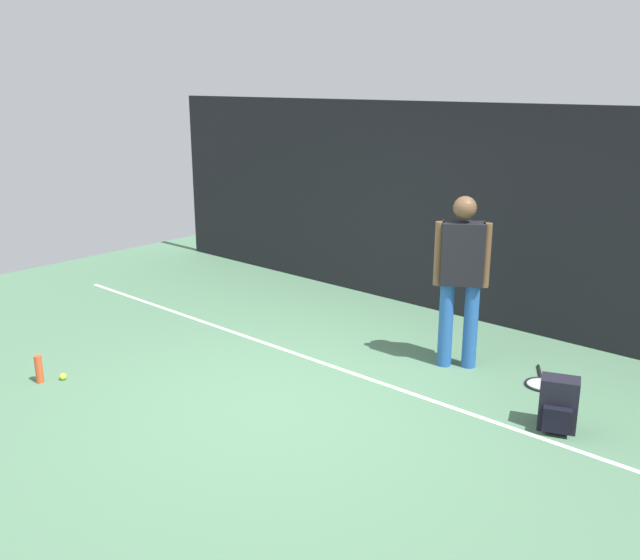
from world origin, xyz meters
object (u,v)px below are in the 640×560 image
at_px(tennis_racket, 542,383).
at_px(backpack, 558,405).
at_px(tennis_player, 461,272).
at_px(water_bottle, 39,369).
at_px(tennis_ball_near_player, 63,376).

distance_m(tennis_racket, backpack, 0.90).
distance_m(tennis_player, tennis_racket, 1.28).
xyz_separation_m(tennis_player, water_bottle, (-2.72, -2.94, -0.83)).
relative_size(tennis_player, tennis_racket, 2.74).
xyz_separation_m(tennis_player, backpack, (1.30, -0.60, -0.76)).
bearing_deg(tennis_player, tennis_racket, -23.31).
height_order(tennis_player, tennis_ball_near_player, tennis_player).
bearing_deg(backpack, tennis_player, 133.94).
xyz_separation_m(backpack, water_bottle, (-4.02, -2.34, -0.08)).
relative_size(tennis_player, tennis_ball_near_player, 25.76).
height_order(tennis_player, water_bottle, tennis_player).
bearing_deg(water_bottle, tennis_ball_near_player, 58.22).
relative_size(backpack, water_bottle, 1.64).
height_order(tennis_racket, tennis_ball_near_player, tennis_ball_near_player).
height_order(backpack, tennis_ball_near_player, backpack).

